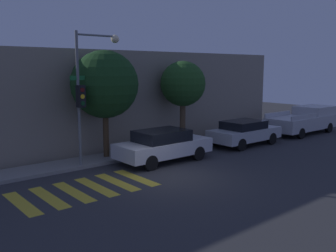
{
  "coord_description": "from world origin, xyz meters",
  "views": [
    {
      "loc": [
        -9.0,
        -10.71,
        4.18
      ],
      "look_at": [
        1.67,
        2.1,
        1.6
      ],
      "focal_mm": 40.0,
      "sensor_mm": 36.0,
      "label": 1
    }
  ],
  "objects_px": {
    "sedan_near_corner": "(163,145)",
    "pickup_truck": "(305,120)",
    "tree_midblock": "(183,84)",
    "traffic_light_pole": "(88,82)",
    "sedan_middle": "(244,132)",
    "tree_near_corner": "(105,85)"
  },
  "relations": [
    {
      "from": "sedan_middle",
      "to": "sedan_near_corner",
      "type": "bearing_deg",
      "value": 180.0
    },
    {
      "from": "sedan_middle",
      "to": "tree_near_corner",
      "type": "relative_size",
      "value": 0.85
    },
    {
      "from": "pickup_truck",
      "to": "tree_near_corner",
      "type": "relative_size",
      "value": 1.1
    },
    {
      "from": "pickup_truck",
      "to": "traffic_light_pole",
      "type": "bearing_deg",
      "value": 175.09
    },
    {
      "from": "sedan_near_corner",
      "to": "tree_near_corner",
      "type": "height_order",
      "value": "tree_near_corner"
    },
    {
      "from": "traffic_light_pole",
      "to": "tree_midblock",
      "type": "xyz_separation_m",
      "value": [
        5.95,
        0.74,
        -0.28
      ]
    },
    {
      "from": "sedan_near_corner",
      "to": "sedan_middle",
      "type": "bearing_deg",
      "value": 0.0
    },
    {
      "from": "traffic_light_pole",
      "to": "sedan_near_corner",
      "type": "xyz_separation_m",
      "value": [
        2.96,
        -1.27,
        -2.85
      ]
    },
    {
      "from": "traffic_light_pole",
      "to": "tree_near_corner",
      "type": "height_order",
      "value": "traffic_light_pole"
    },
    {
      "from": "sedan_near_corner",
      "to": "tree_midblock",
      "type": "distance_m",
      "value": 4.42
    },
    {
      "from": "sedan_middle",
      "to": "pickup_truck",
      "type": "height_order",
      "value": "pickup_truck"
    },
    {
      "from": "pickup_truck",
      "to": "tree_near_corner",
      "type": "bearing_deg",
      "value": 171.6
    },
    {
      "from": "tree_midblock",
      "to": "traffic_light_pole",
      "type": "bearing_deg",
      "value": -172.93
    },
    {
      "from": "sedan_middle",
      "to": "pickup_truck",
      "type": "relative_size",
      "value": 0.78
    },
    {
      "from": "tree_midblock",
      "to": "pickup_truck",
      "type": "bearing_deg",
      "value": -12.78
    },
    {
      "from": "pickup_truck",
      "to": "tree_midblock",
      "type": "height_order",
      "value": "tree_midblock"
    },
    {
      "from": "sedan_middle",
      "to": "tree_near_corner",
      "type": "xyz_separation_m",
      "value": [
        -7.48,
        2.01,
        2.72
      ]
    },
    {
      "from": "sedan_near_corner",
      "to": "tree_near_corner",
      "type": "xyz_separation_m",
      "value": [
        -1.76,
        2.01,
        2.69
      ]
    },
    {
      "from": "tree_near_corner",
      "to": "tree_midblock",
      "type": "distance_m",
      "value": 4.74
    },
    {
      "from": "traffic_light_pole",
      "to": "tree_near_corner",
      "type": "bearing_deg",
      "value": 31.45
    },
    {
      "from": "sedan_near_corner",
      "to": "sedan_middle",
      "type": "xyz_separation_m",
      "value": [
        5.72,
        0.0,
        -0.04
      ]
    },
    {
      "from": "sedan_near_corner",
      "to": "pickup_truck",
      "type": "distance_m",
      "value": 11.85
    }
  ]
}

